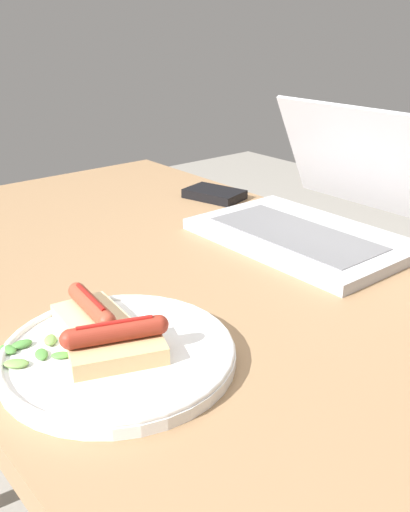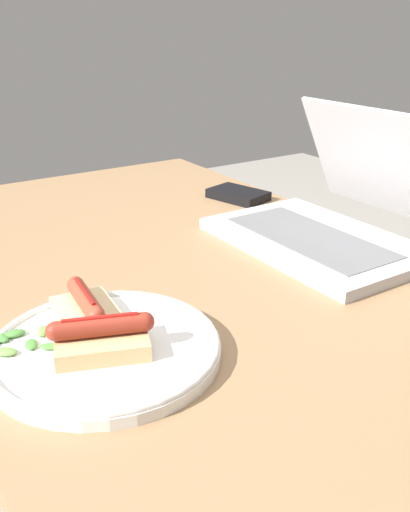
{
  "view_description": "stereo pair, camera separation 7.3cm",
  "coord_description": "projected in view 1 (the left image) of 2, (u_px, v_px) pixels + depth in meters",
  "views": [
    {
      "loc": [
        0.6,
        -0.46,
        1.1
      ],
      "look_at": [
        0.08,
        -0.03,
        0.82
      ],
      "focal_mm": 40.0,
      "sensor_mm": 36.0,
      "label": 1
    },
    {
      "loc": [
        0.65,
        -0.4,
        1.1
      ],
      "look_at": [
        0.08,
        -0.03,
        0.82
      ],
      "focal_mm": 40.0,
      "sensor_mm": 36.0,
      "label": 2
    }
  ],
  "objects": [
    {
      "name": "salad_pile",
      "position": [
        32.0,
        350.0,
        0.6
      ],
      "size": [
        0.07,
        0.07,
        0.01
      ],
      "color": "#4C8E3D",
      "rests_on": "plate"
    },
    {
      "name": "plate",
      "position": [
        119.0,
        354.0,
        0.61
      ],
      "size": [
        0.25,
        0.25,
        0.02
      ],
      "color": "white",
      "rests_on": "desk"
    },
    {
      "name": "laptop",
      "position": [
        320.0,
        213.0,
        0.95
      ],
      "size": [
        0.35,
        0.32,
        0.21
      ],
      "color": "#B7B7BC",
      "rests_on": "desk"
    },
    {
      "name": "sausage_toast_middle",
      "position": [
        92.0,
        314.0,
        0.65
      ],
      "size": [
        0.11,
        0.08,
        0.04
      ],
      "rotation": [
        0.0,
        0.0,
        3.03
      ],
      "color": "#D6B784",
      "rests_on": "plate"
    },
    {
      "name": "desk",
      "position": [
        186.0,
        316.0,
        0.86
      ],
      "size": [
        1.24,
        0.7,
        0.76
      ],
      "color": "#93704C",
      "rests_on": "ground_plane"
    },
    {
      "name": "external_drive",
      "position": [
        214.0,
        194.0,
        1.16
      ],
      "size": [
        0.13,
        0.1,
        0.02
      ],
      "rotation": [
        0.0,
        0.0,
        0.26
      ],
      "color": "black",
      "rests_on": "desk"
    },
    {
      "name": "sausage_toast_left",
      "position": [
        116.0,
        343.0,
        0.59
      ],
      "size": [
        0.1,
        0.12,
        0.04
      ],
      "rotation": [
        0.0,
        0.0,
        4.35
      ],
      "color": "tan",
      "rests_on": "plate"
    }
  ]
}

